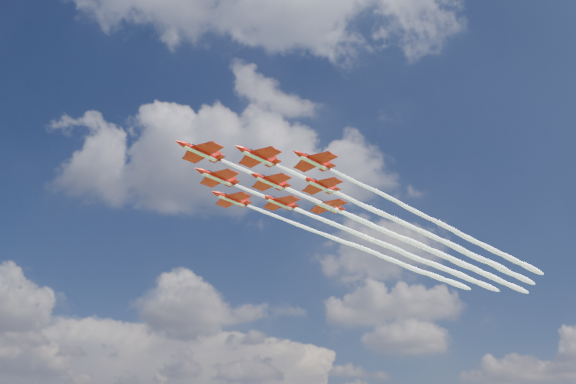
# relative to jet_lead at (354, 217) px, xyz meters

# --- Properties ---
(jet_lead) EXTENTS (77.46, 82.42, 3.02)m
(jet_lead) POSITION_rel_jet_lead_xyz_m (0.00, 0.00, 0.00)
(jet_lead) COLOR red
(jet_row2_port) EXTENTS (77.46, 82.42, 3.02)m
(jet_row2_port) POSITION_rel_jet_lead_xyz_m (12.13, 2.55, 0.00)
(jet_row2_port) COLOR red
(jet_row2_starb) EXTENTS (77.46, 82.42, 3.02)m
(jet_row2_starb) POSITION_rel_jet_lead_xyz_m (1.77, 12.26, 0.00)
(jet_row2_starb) COLOR red
(jet_row3_port) EXTENTS (77.46, 82.42, 3.02)m
(jet_row3_port) POSITION_rel_jet_lead_xyz_m (24.25, 5.09, 0.00)
(jet_row3_port) COLOR red
(jet_row3_centre) EXTENTS (77.46, 82.42, 3.02)m
(jet_row3_centre) POSITION_rel_jet_lead_xyz_m (13.89, 14.81, 0.00)
(jet_row3_centre) COLOR red
(jet_row3_starb) EXTENTS (77.46, 82.42, 3.02)m
(jet_row3_starb) POSITION_rel_jet_lead_xyz_m (3.54, 24.53, 0.00)
(jet_row3_starb) COLOR red
(jet_row4_port) EXTENTS (77.46, 82.42, 3.02)m
(jet_row4_port) POSITION_rel_jet_lead_xyz_m (26.02, 17.36, 0.00)
(jet_row4_port) COLOR red
(jet_row4_starb) EXTENTS (77.46, 82.42, 3.02)m
(jet_row4_starb) POSITION_rel_jet_lead_xyz_m (15.66, 27.07, 0.00)
(jet_row4_starb) COLOR red
(jet_tail) EXTENTS (77.46, 82.42, 3.02)m
(jet_tail) POSITION_rel_jet_lead_xyz_m (27.79, 29.62, 0.00)
(jet_tail) COLOR red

